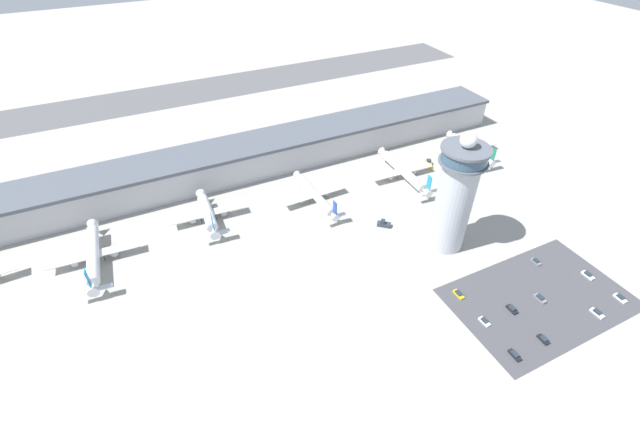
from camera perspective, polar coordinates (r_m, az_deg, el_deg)
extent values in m
plane|color=#9E9B93|center=(174.04, 0.66, -4.88)|extent=(1000.00, 1000.00, 0.00)
cube|color=#B2B2B7|center=(222.34, -7.40, 7.72)|extent=(271.96, 22.00, 14.57)
cube|color=#4C515B|center=(218.40, -7.57, 9.55)|extent=(271.96, 25.00, 1.60)
cube|color=#515154|center=(328.88, -14.53, 15.81)|extent=(407.94, 44.00, 0.01)
cylinder|color=#ADB2BC|center=(172.43, 17.28, 0.98)|extent=(14.02, 14.02, 38.80)
cylinder|color=#565B66|center=(161.83, 18.57, 6.58)|extent=(17.76, 17.76, 0.80)
cylinder|color=#334C60|center=(160.58, 18.76, 7.35)|extent=(16.34, 16.34, 4.35)
cylinder|color=#565B66|center=(159.31, 18.95, 8.18)|extent=(17.76, 17.76, 1.00)
sphere|color=white|center=(157.71, 19.21, 9.27)|extent=(5.99, 5.99, 5.99)
cube|color=#424247|center=(175.14, 27.17, -10.03)|extent=(64.00, 40.00, 0.01)
cylinder|color=silver|center=(187.61, -28.01, -4.80)|extent=(6.00, 32.30, 4.53)
cone|color=silver|center=(201.92, -28.05, -1.54)|extent=(4.71, 4.28, 4.53)
cone|color=silver|center=(173.51, -27.97, -8.74)|extent=(4.32, 5.62, 4.08)
cube|color=silver|center=(188.59, -27.94, -4.85)|extent=(34.06, 5.95, 0.44)
cylinder|color=#A8A8B2|center=(191.59, -29.87, -5.45)|extent=(2.72, 5.09, 2.49)
cylinder|color=#A8A8B2|center=(189.07, -25.75, -4.47)|extent=(2.72, 5.09, 2.49)
cube|color=#197FB2|center=(168.88, -28.55, -7.61)|extent=(0.43, 2.81, 7.25)
cube|color=silver|center=(172.14, -28.01, -8.98)|extent=(12.77, 2.58, 0.24)
cylinder|color=black|center=(201.26, -27.76, -2.82)|extent=(0.28, 0.28, 2.20)
cylinder|color=black|center=(189.02, -26.79, -5.36)|extent=(0.28, 0.28, 2.20)
cylinder|color=black|center=(190.15, -28.64, -5.79)|extent=(0.28, 0.28, 2.20)
cylinder|color=silver|center=(191.97, -14.78, 0.14)|extent=(5.75, 22.99, 4.57)
cone|color=silver|center=(202.91, -15.49, 2.30)|extent=(4.78, 4.35, 4.57)
cone|color=silver|center=(180.85, -13.93, -2.40)|extent=(4.39, 5.69, 4.11)
cube|color=silver|center=(192.82, -14.77, 0.03)|extent=(32.35, 6.07, 0.44)
cylinder|color=#A8A8B2|center=(194.17, -16.69, -0.60)|extent=(2.77, 5.15, 2.51)
cylinder|color=#A8A8B2|center=(194.95, -12.83, 0.35)|extent=(2.77, 5.15, 2.51)
cube|color=#197FB2|center=(176.29, -14.15, -1.15)|extent=(0.45, 2.81, 7.31)
cube|color=silver|center=(179.40, -13.86, -2.58)|extent=(12.88, 2.66, 0.24)
cylinder|color=black|center=(202.18, -15.17, 1.03)|extent=(0.28, 0.28, 2.19)
cylinder|color=black|center=(193.95, -13.69, -0.48)|extent=(0.28, 0.28, 2.19)
cylinder|color=black|center=(193.57, -15.52, -0.93)|extent=(0.28, 0.28, 2.19)
cylinder|color=silver|center=(197.59, -0.73, 2.61)|extent=(4.93, 31.77, 3.76)
cone|color=silver|center=(210.64, -2.92, 5.05)|extent=(3.88, 3.52, 3.76)
cone|color=silver|center=(184.89, 1.84, -0.28)|extent=(3.55, 4.63, 3.38)
cube|color=silver|center=(198.43, -0.81, 2.54)|extent=(30.98, 5.54, 0.44)
cylinder|color=#A8A8B2|center=(197.55, -2.62, 1.91)|extent=(2.22, 4.21, 2.07)
cylinder|color=#A8A8B2|center=(202.27, 0.69, 2.93)|extent=(2.22, 4.21, 2.07)
cube|color=navy|center=(181.27, 2.01, 0.78)|extent=(0.40, 2.81, 6.01)
cube|color=silver|center=(183.77, 2.04, -0.41)|extent=(10.59, 2.39, 0.24)
cylinder|color=black|center=(210.05, -2.56, 4.01)|extent=(0.28, 0.28, 2.03)
cylinder|color=black|center=(200.14, -0.03, 2.11)|extent=(0.28, 0.28, 2.03)
cylinder|color=black|center=(198.21, -1.38, 1.69)|extent=(0.28, 0.28, 2.03)
cylinder|color=white|center=(217.29, 10.99, 5.64)|extent=(5.62, 34.49, 4.34)
cone|color=white|center=(230.79, 8.45, 8.02)|extent=(4.48, 4.07, 4.34)
cone|color=white|center=(204.27, 13.94, 2.85)|extent=(4.10, 5.35, 3.91)
cube|color=white|center=(218.16, 10.87, 5.57)|extent=(33.03, 5.63, 0.44)
cylinder|color=#A8A8B2|center=(216.17, 9.14, 5.04)|extent=(2.56, 4.86, 2.39)
cylinder|color=#A8A8B2|center=(223.07, 12.19, 5.76)|extent=(2.56, 4.86, 2.39)
cube|color=#197FB2|center=(200.50, 14.34, 4.01)|extent=(0.40, 2.81, 6.94)
cube|color=white|center=(203.12, 14.18, 2.74)|extent=(12.22, 2.45, 0.24)
cylinder|color=black|center=(230.18, 8.77, 6.94)|extent=(0.28, 0.28, 2.27)
cylinder|color=black|center=(220.51, 11.57, 5.06)|extent=(0.28, 0.28, 2.27)
cylinder|color=black|center=(217.46, 10.23, 4.74)|extent=(0.28, 0.28, 2.27)
cylinder|color=silver|center=(246.79, 19.25, 8.28)|extent=(5.34, 27.76, 4.04)
cone|color=silver|center=(256.93, 17.10, 9.96)|extent=(4.21, 3.83, 4.04)
cone|color=silver|center=(236.90, 21.65, 6.38)|extent=(3.87, 5.02, 3.64)
cube|color=silver|center=(247.47, 19.14, 8.20)|extent=(35.55, 6.07, 0.44)
cylinder|color=#A8A8B2|center=(244.16, 17.58, 7.79)|extent=(2.43, 4.55, 2.22)
cylinder|color=#A8A8B2|center=(253.33, 20.25, 8.33)|extent=(2.43, 4.55, 2.22)
cube|color=#14704C|center=(233.82, 22.10, 7.35)|extent=(0.43, 2.81, 6.47)
cube|color=silver|center=(235.90, 21.89, 6.29)|extent=(11.41, 2.53, 0.24)
cylinder|color=black|center=(256.36, 17.37, 9.03)|extent=(0.28, 0.28, 2.26)
cylinder|color=black|center=(249.88, 19.64, 7.73)|extent=(0.28, 0.28, 2.26)
cylinder|color=black|center=(246.38, 18.63, 7.52)|extent=(0.28, 0.28, 2.26)
cube|color=black|center=(187.45, 8.50, -1.64)|extent=(5.20, 4.95, 0.12)
cube|color=#2D333D|center=(186.95, 8.52, -1.46)|extent=(5.97, 5.63, 1.70)
cube|color=#232D38|center=(186.01, 8.39, -1.06)|extent=(2.70, 2.74, 1.39)
cube|color=black|center=(233.15, 14.26, 6.28)|extent=(4.87, 6.59, 0.12)
cube|color=gold|center=(232.78, 14.29, 6.43)|extent=(5.49, 7.68, 1.59)
cube|color=#232D38|center=(232.66, 14.31, 6.83)|extent=(2.90, 2.94, 1.30)
cube|color=black|center=(189.55, 35.09, -9.33)|extent=(1.82, 3.84, 0.12)
cube|color=silver|center=(189.32, 35.13, -9.25)|extent=(1.91, 4.56, 0.86)
cube|color=#232D38|center=(188.86, 35.19, -9.06)|extent=(1.63, 2.53, 0.70)
cube|color=black|center=(162.70, 27.59, -14.74)|extent=(1.91, 3.46, 0.12)
cube|color=black|center=(162.46, 27.62, -14.67)|extent=(2.01, 4.11, 0.77)
cube|color=#232D38|center=(161.93, 27.72, -14.54)|extent=(1.71, 2.29, 0.63)
cube|color=black|center=(166.96, 24.19, -11.68)|extent=(1.90, 3.54, 0.12)
cube|color=black|center=(166.71, 24.22, -11.60)|extent=(1.99, 4.21, 0.82)
cube|color=#232D38|center=(166.22, 24.27, -11.40)|extent=(1.72, 2.33, 0.67)
cube|color=black|center=(192.57, 32.08, -7.09)|extent=(1.80, 3.97, 0.12)
cube|color=silver|center=(192.35, 32.12, -7.01)|extent=(1.87, 4.72, 0.83)
cube|color=#232D38|center=(191.93, 32.17, -6.83)|extent=(1.65, 2.60, 0.68)
cube|color=black|center=(174.77, 27.24, -10.15)|extent=(1.93, 3.83, 0.12)
cube|color=slate|center=(174.52, 27.27, -10.06)|extent=(2.03, 4.55, 0.86)
cube|color=#232D38|center=(174.03, 27.32, -9.87)|extent=(1.73, 2.53, 0.70)
cube|color=black|center=(159.77, 21.05, -13.39)|extent=(1.87, 3.57, 0.12)
cube|color=silver|center=(159.52, 21.08, -13.32)|extent=(1.97, 4.24, 0.78)
cube|color=#232D38|center=(159.03, 21.11, -13.13)|extent=(1.67, 2.36, 0.63)
cube|color=black|center=(154.88, 24.49, -16.90)|extent=(1.77, 3.85, 0.12)
cube|color=black|center=(154.63, 24.53, -16.82)|extent=(1.86, 4.58, 0.77)
cube|color=#232D38|center=(154.13, 24.57, -16.64)|extent=(1.59, 2.53, 0.63)
cube|color=black|center=(188.82, 26.81, -5.85)|extent=(1.80, 3.48, 0.12)
cube|color=slate|center=(188.61, 26.84, -5.78)|extent=(1.89, 4.14, 0.79)
cube|color=#232D38|center=(188.20, 26.88, -5.60)|extent=(1.61, 2.30, 0.65)
cube|color=black|center=(165.12, 17.97, -10.31)|extent=(1.79, 3.89, 0.12)
cube|color=gold|center=(164.88, 17.99, -10.24)|extent=(1.87, 4.63, 0.79)
cube|color=#232D38|center=(164.41, 18.02, -10.04)|extent=(1.63, 2.55, 0.65)
cube|color=black|center=(179.58, 32.96, -11.19)|extent=(1.83, 3.96, 0.12)
cube|color=silver|center=(179.33, 33.00, -11.11)|extent=(1.92, 4.71, 0.86)
cube|color=#232D38|center=(178.84, 33.06, -10.92)|extent=(1.65, 2.60, 0.70)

